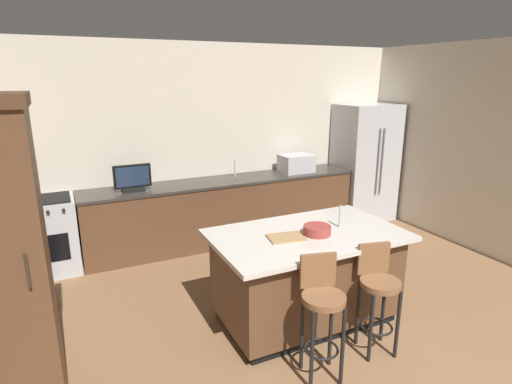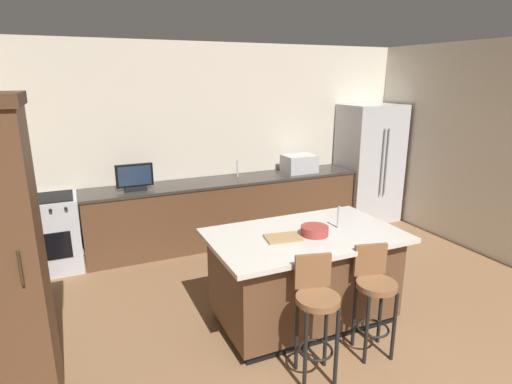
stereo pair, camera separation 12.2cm
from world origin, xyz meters
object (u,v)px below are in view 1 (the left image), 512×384
at_px(bar_stool_right, 378,290).
at_px(refrigerator, 364,163).
at_px(range_oven, 45,236).
at_px(bar_stool_left, 322,307).
at_px(fruit_bowl, 317,230).
at_px(cabinet_tower, 4,266).
at_px(microwave, 296,163).
at_px(tv_monitor, 133,179).
at_px(cutting_board, 286,238).
at_px(kitchen_island, 306,276).

bearing_deg(bar_stool_right, refrigerator, 65.67).
relative_size(range_oven, bar_stool_left, 0.94).
bearing_deg(refrigerator, range_oven, 179.50).
bearing_deg(fruit_bowl, range_oven, 135.71).
bearing_deg(cabinet_tower, bar_stool_right, -9.57).
relative_size(microwave, tv_monitor, 1.04).
distance_m(refrigerator, range_oven, 4.81).
bearing_deg(bar_stool_left, bar_stool_right, 20.38).
relative_size(bar_stool_left, fruit_bowl, 3.91).
distance_m(bar_stool_left, cutting_board, 0.77).
relative_size(kitchen_island, tv_monitor, 3.89).
bearing_deg(refrigerator, bar_stool_left, -134.01).
xyz_separation_m(kitchen_island, tv_monitor, (-1.22, 2.18, 0.61)).
distance_m(tv_monitor, bar_stool_right, 3.26).
xyz_separation_m(tv_monitor, bar_stool_right, (1.52, -2.84, -0.51)).
bearing_deg(kitchen_island, refrigerator, 41.22).
bearing_deg(tv_monitor, cabinet_tower, -116.68).
bearing_deg(tv_monitor, refrigerator, 0.13).
distance_m(refrigerator, tv_monitor, 3.72).
relative_size(bar_stool_right, cutting_board, 2.97).
bearing_deg(fruit_bowl, bar_stool_right, -68.42).
xyz_separation_m(kitchen_island, bar_stool_right, (0.29, -0.67, 0.10)).
bearing_deg(cabinet_tower, microwave, 33.85).
distance_m(kitchen_island, range_oven, 3.20).
distance_m(kitchen_island, fruit_bowl, 0.49).
bearing_deg(range_oven, cabinet_tower, -93.00).
xyz_separation_m(refrigerator, bar_stool_right, (-2.20, -2.85, -0.38)).
height_order(bar_stool_left, fruit_bowl, bar_stool_left).
bearing_deg(range_oven, bar_stool_right, -48.17).
distance_m(kitchen_island, cabinet_tower, 2.53).
height_order(refrigerator, bar_stool_left, refrigerator).
xyz_separation_m(refrigerator, cutting_board, (-2.75, -2.22, -0.03)).
xyz_separation_m(refrigerator, microwave, (-1.28, 0.04, 0.10)).
bearing_deg(cutting_board, refrigerator, 38.92).
bearing_deg(microwave, bar_stool_right, -107.55).
bearing_deg(bar_stool_right, cutting_board, 144.08).
bearing_deg(range_oven, fruit_bowl, -44.29).
distance_m(kitchen_island, bar_stool_right, 0.74).
distance_m(kitchen_island, cutting_board, 0.52).
relative_size(kitchen_island, cutting_board, 5.61).
bearing_deg(bar_stool_right, tv_monitor, 131.45).
xyz_separation_m(bar_stool_right, cutting_board, (-0.55, 0.63, 0.35)).
distance_m(refrigerator, cabinet_tower, 5.47).
xyz_separation_m(cabinet_tower, fruit_bowl, (2.48, 0.14, -0.21)).
bearing_deg(microwave, refrigerator, -1.93).
height_order(kitchen_island, microwave, microwave).
distance_m(refrigerator, microwave, 1.29).
bearing_deg(cabinet_tower, range_oven, 87.00).
bearing_deg(kitchen_island, cutting_board, -172.67).
bearing_deg(range_oven, tv_monitor, -2.71).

